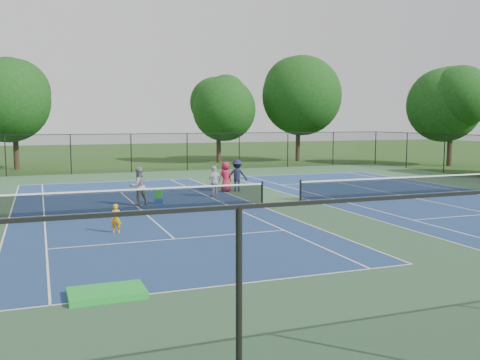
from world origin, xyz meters
name	(u,v)px	position (x,y,z in m)	size (l,w,h in m)	color
ground	(281,202)	(0.00, 0.00, 0.00)	(140.00, 140.00, 0.00)	#234716
court_pad	(281,202)	(0.00, 0.00, 0.00)	(36.00, 36.00, 0.01)	#2D5031
tennis_court_left	(141,208)	(-7.00, 0.00, 0.10)	(12.00, 23.83, 1.07)	navy
tennis_court_right	(398,193)	(7.00, 0.00, 0.10)	(12.00, 23.83, 1.07)	navy
perimeter_fence	(282,170)	(0.00, 0.00, 1.60)	(36.08, 36.08, 3.02)	black
tree_back_a	(14,96)	(-13.00, 24.00, 6.04)	(6.80, 6.80, 9.15)	#2D2116
tree_back_c	(218,105)	(5.00, 25.00, 5.48)	(6.00, 6.00, 8.40)	#2D2116
tree_back_d	(298,92)	(13.00, 24.00, 6.82)	(7.80, 7.80, 10.37)	#2D2116
tree_side_e	(452,100)	(23.00, 14.00, 5.81)	(6.60, 6.60, 8.87)	#2D2116
child_player	(116,219)	(-8.72, -4.66, 0.53)	(0.38, 0.25, 1.06)	#FE9B10
instructor	(138,186)	(-6.86, 1.35, 0.92)	(0.90, 0.70, 1.85)	gray
bystander_a	(215,181)	(-2.59, 2.81, 0.83)	(0.97, 0.40, 1.65)	silver
bystander_b	(237,175)	(-0.65, 4.61, 0.91)	(1.18, 0.68, 1.82)	#171A34
bystander_c	(226,177)	(-1.37, 4.55, 0.86)	(0.84, 0.55, 1.72)	maroon
ball_crate	(159,201)	(-5.89, 1.45, 0.14)	(0.41, 0.31, 0.28)	navy
ball_hopper	(158,194)	(-5.89, 1.45, 0.48)	(0.34, 0.28, 0.41)	green
green_tarp	(107,293)	(-9.88, -11.68, 0.09)	(1.73, 1.10, 0.15)	green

